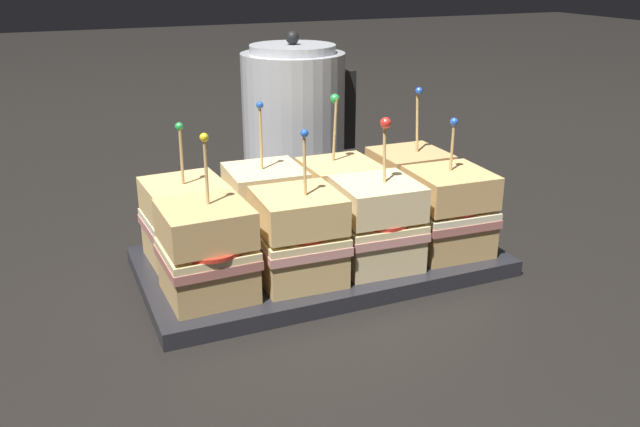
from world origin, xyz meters
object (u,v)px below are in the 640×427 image
at_px(sandwich_front_center_left, 298,237).
at_px(kettle_steel, 294,118).
at_px(sandwich_front_center_right, 377,224).
at_px(sandwich_front_far_left, 207,251).
at_px(sandwich_back_center_right, 339,199).
at_px(sandwich_back_far_left, 186,221).
at_px(sandwich_front_far_right, 449,212).
at_px(sandwich_back_far_right, 409,188).
at_px(serving_platter, 320,261).
at_px(sandwich_back_center_left, 266,208).

height_order(sandwich_front_center_left, kettle_steel, kettle_steel).
bearing_deg(sandwich_front_center_right, sandwich_front_center_left, -179.44).
relative_size(sandwich_front_far_left, sandwich_back_center_right, 0.96).
xyz_separation_m(sandwich_front_far_left, sandwich_front_center_left, (0.10, -0.00, -0.00)).
bearing_deg(sandwich_front_far_left, sandwich_back_far_left, 89.92).
xyz_separation_m(sandwich_front_center_right, sandwich_back_far_left, (-0.19, 0.10, -0.00)).
bearing_deg(kettle_steel, sandwich_back_center_right, -98.99).
relative_size(sandwich_front_center_left, sandwich_front_center_right, 0.99).
relative_size(sandwich_front_far_right, sandwich_back_far_left, 0.98).
relative_size(sandwich_front_center_right, sandwich_back_far_right, 0.95).
distance_m(sandwich_front_far_left, sandwich_back_far_left, 0.09).
bearing_deg(serving_platter, sandwich_front_center_right, -45.33).
relative_size(serving_platter, kettle_steel, 1.70).
xyz_separation_m(sandwich_back_center_right, kettle_steel, (0.04, 0.25, 0.04)).
bearing_deg(sandwich_front_center_right, serving_platter, 134.67).
bearing_deg(sandwich_front_far_left, sandwich_back_center_right, 26.64).
bearing_deg(serving_platter, sandwich_front_far_right, -18.38).
bearing_deg(sandwich_back_far_left, serving_platter, -18.47).
distance_m(sandwich_front_far_left, sandwich_back_center_right, 0.21).
distance_m(sandwich_back_far_left, sandwich_back_center_left, 0.09).
distance_m(sandwich_front_center_right, sandwich_back_far_right, 0.13).
relative_size(sandwich_front_far_right, sandwich_back_far_right, 0.89).
height_order(sandwich_front_center_right, sandwich_back_far_right, sandwich_back_far_right).
bearing_deg(kettle_steel, sandwich_front_far_left, -123.28).
xyz_separation_m(sandwich_back_far_left, sandwich_back_center_left, (0.09, 0.00, 0.00)).
distance_m(sandwich_front_far_left, sandwich_front_center_right, 0.19).
relative_size(sandwich_front_center_left, kettle_steel, 0.69).
bearing_deg(sandwich_front_far_right, sandwich_back_center_right, 134.81).
relative_size(sandwich_front_far_left, sandwich_front_center_right, 1.00).
bearing_deg(sandwich_back_center_right, sandwich_front_far_right, -45.19).
bearing_deg(sandwich_back_center_left, kettle_steel, 62.06).
bearing_deg(sandwich_front_center_right, sandwich_back_far_right, 44.38).
height_order(sandwich_front_center_left, sandwich_back_far_right, sandwich_back_far_right).
xyz_separation_m(sandwich_front_far_left, sandwich_back_far_right, (0.28, 0.09, 0.00)).
distance_m(sandwich_front_far_right, sandwich_back_center_left, 0.21).
bearing_deg(sandwich_back_far_right, sandwich_back_center_right, 177.78).
height_order(serving_platter, sandwich_front_far_left, sandwich_front_far_left).
distance_m(sandwich_back_center_left, sandwich_back_center_right, 0.09).
relative_size(sandwich_front_center_left, sandwich_front_far_right, 1.05).
bearing_deg(sandwich_back_far_right, sandwich_front_far_left, -162.19).
xyz_separation_m(sandwich_front_center_left, sandwich_back_center_left, (-0.00, 0.10, 0.00)).
bearing_deg(sandwich_back_center_left, sandwich_front_center_right, -45.43).
relative_size(sandwich_front_far_right, sandwich_back_center_left, 0.90).
height_order(sandwich_back_far_left, sandwich_back_center_left, sandwich_back_center_left).
bearing_deg(kettle_steel, sandwich_front_far_right, -81.21).
height_order(sandwich_front_center_right, sandwich_back_center_right, sandwich_back_center_right).
distance_m(sandwich_front_center_left, sandwich_front_center_right, 0.09).
bearing_deg(sandwich_back_center_right, kettle_steel, 81.01).
bearing_deg(sandwich_front_far_right, sandwich_back_center_left, 153.13).
relative_size(sandwich_front_center_left, sandwich_back_center_right, 0.95).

